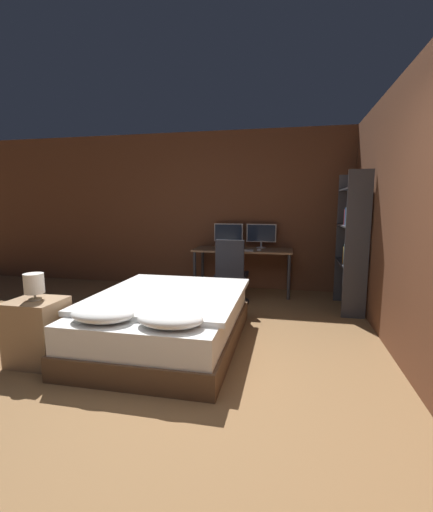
# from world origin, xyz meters

# --- Properties ---
(ground_plane) EXTENTS (20.00, 20.00, 0.00)m
(ground_plane) POSITION_xyz_m (0.00, 0.00, 0.00)
(ground_plane) COLOR brown
(wall_back) EXTENTS (12.00, 0.06, 2.70)m
(wall_back) POSITION_xyz_m (0.00, 3.86, 1.35)
(wall_back) COLOR brown
(wall_back) RESTS_ON ground_plane
(wall_side_right) EXTENTS (0.06, 12.00, 2.70)m
(wall_side_right) POSITION_xyz_m (1.78, 1.50, 1.35)
(wall_side_right) COLOR brown
(wall_side_right) RESTS_ON ground_plane
(bed) EXTENTS (1.50, 1.99, 0.61)m
(bed) POSITION_xyz_m (-0.49, 1.19, 0.27)
(bed) COLOR brown
(bed) RESTS_ON ground_plane
(nightstand) EXTENTS (0.46, 0.41, 0.60)m
(nightstand) POSITION_xyz_m (-1.50, 0.54, 0.30)
(nightstand) COLOR #997551
(nightstand) RESTS_ON ground_plane
(bedside_lamp) EXTENTS (0.17, 0.17, 0.25)m
(bedside_lamp) POSITION_xyz_m (-1.50, 0.54, 0.75)
(bedside_lamp) COLOR gray
(bedside_lamp) RESTS_ON nightstand
(desk) EXTENTS (1.60, 0.63, 0.74)m
(desk) POSITION_xyz_m (0.01, 3.48, 0.65)
(desk) COLOR #846042
(desk) RESTS_ON ground_plane
(monitor_left) EXTENTS (0.49, 0.16, 0.40)m
(monitor_left) POSITION_xyz_m (-0.27, 3.69, 0.97)
(monitor_left) COLOR #B7B7BC
(monitor_left) RESTS_ON desk
(monitor_right) EXTENTS (0.49, 0.16, 0.40)m
(monitor_right) POSITION_xyz_m (0.29, 3.69, 0.97)
(monitor_right) COLOR #B7B7BC
(monitor_right) RESTS_ON desk
(keyboard) EXTENTS (0.39, 0.13, 0.02)m
(keyboard) POSITION_xyz_m (0.01, 3.26, 0.74)
(keyboard) COLOR #B7B7BC
(keyboard) RESTS_ON desk
(computer_mouse) EXTENTS (0.07, 0.05, 0.04)m
(computer_mouse) POSITION_xyz_m (0.29, 3.26, 0.75)
(computer_mouse) COLOR #B7B7BC
(computer_mouse) RESTS_ON desk
(office_chair) EXTENTS (0.52, 0.52, 0.97)m
(office_chair) POSITION_xyz_m (-0.07, 2.80, 0.38)
(office_chair) COLOR black
(office_chair) RESTS_ON ground_plane
(bookshelf) EXTENTS (0.30, 0.84, 1.89)m
(bookshelf) POSITION_xyz_m (1.58, 2.79, 1.04)
(bookshelf) COLOR #333338
(bookshelf) RESTS_ON ground_plane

